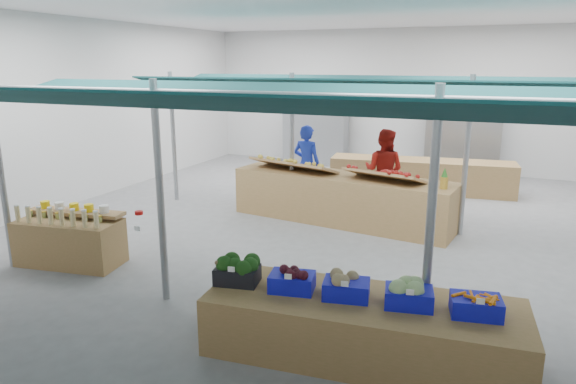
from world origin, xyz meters
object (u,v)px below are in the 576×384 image
at_px(vendor_right, 384,171).
at_px(bottle_shelf, 71,239).
at_px(vendor_left, 307,164).
at_px(veg_counter, 362,328).
at_px(fruit_counter, 342,199).

bearing_deg(vendor_right, bottle_shelf, 58.77).
distance_m(vendor_left, vendor_right, 1.80).
distance_m(veg_counter, vendor_left, 6.53).
height_order(bottle_shelf, fruit_counter, bottle_shelf).
xyz_separation_m(vendor_left, vendor_right, (1.80, 0.00, 0.00)).
relative_size(veg_counter, vendor_right, 1.90).
height_order(veg_counter, vendor_left, vendor_left).
bearing_deg(veg_counter, bottle_shelf, 165.39).
relative_size(veg_counter, fruit_counter, 0.76).
xyz_separation_m(veg_counter, fruit_counter, (-1.73, 4.71, 0.15)).
distance_m(fruit_counter, vendor_left, 1.68).
bearing_deg(fruit_counter, veg_counter, -62.76).
height_order(veg_counter, fruit_counter, fruit_counter).
bearing_deg(vendor_right, fruit_counter, 68.48).
height_order(vendor_left, vendor_right, same).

